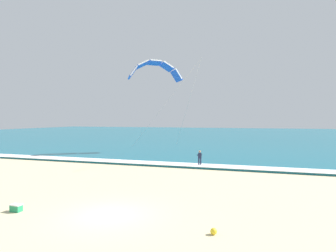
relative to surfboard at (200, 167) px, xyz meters
name	(u,v)px	position (x,y,z in m)	size (l,w,h in m)	color
ground_plane	(109,215)	(-1.61, -15.79, -0.03)	(200.00, 200.00, 0.00)	beige
sea	(232,135)	(-1.61, 58.72, 0.07)	(200.00, 120.00, 0.20)	#146075
surf_foam	(184,164)	(-1.61, -0.28, 0.19)	(200.00, 2.17, 0.04)	white
surfboard	(200,167)	(0.00, 0.00, 0.00)	(0.82, 1.47, 0.09)	white
kitesurfer	(200,158)	(-0.01, 0.02, 0.91)	(0.62, 0.61, 1.69)	#191E38
kite_primary	(155,69)	(-8.39, 9.58, 12.08)	(11.84, 12.26, 12.09)	blue
cooler_box	(16,208)	(-6.61, -16.81, 0.18)	(0.58, 0.38, 0.40)	#238E5B
beach_ball	(214,231)	(3.89, -16.66, 0.12)	(0.29, 0.29, 0.29)	yellow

